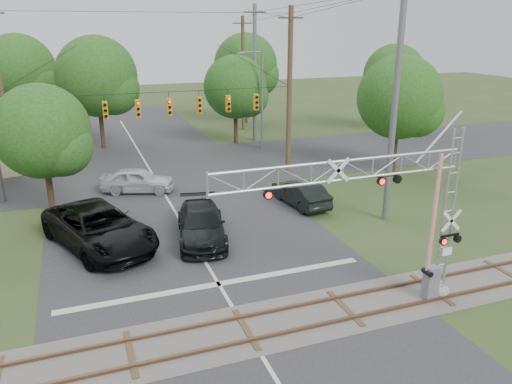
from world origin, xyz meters
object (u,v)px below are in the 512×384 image
object	(u,v)px
traffic_signal_span	(167,100)
pickup_black	(99,228)
streetlight	(260,95)
crossing_gantry	(385,206)
car_dark	(201,224)
sedan_silver	(138,180)

from	to	relation	value
traffic_signal_span	pickup_black	xyz separation A→B (m)	(-5.20, -8.91, -4.63)
traffic_signal_span	streetlight	world-z (taller)	traffic_signal_span
crossing_gantry	traffic_signal_span	bearing A→B (deg)	103.15
pickup_black	car_dark	distance (m)	4.91
crossing_gantry	pickup_black	bearing A→B (deg)	135.13
traffic_signal_span	sedan_silver	xyz separation A→B (m)	(-2.33, -1.01, -4.84)
crossing_gantry	car_dark	xyz separation A→B (m)	(-4.65, 8.60, -3.36)
sedan_silver	streetlight	xyz separation A→B (m)	(11.52, 8.22, 3.87)
traffic_signal_span	sedan_silver	world-z (taller)	traffic_signal_span
pickup_black	sedan_silver	world-z (taller)	pickup_black
crossing_gantry	streetlight	bearing A→B (deg)	79.16
crossing_gantry	car_dark	bearing A→B (deg)	118.43
traffic_signal_span	pickup_black	world-z (taller)	traffic_signal_span
crossing_gantry	sedan_silver	distance (m)	18.88
sedan_silver	streetlight	world-z (taller)	streetlight
traffic_signal_span	streetlight	bearing A→B (deg)	38.16
traffic_signal_span	pickup_black	bearing A→B (deg)	-120.25
sedan_silver	streetlight	size ratio (longest dim) A/B	0.56
crossing_gantry	streetlight	size ratio (longest dim) A/B	1.18
traffic_signal_span	pickup_black	distance (m)	11.31
crossing_gantry	traffic_signal_span	size ratio (longest dim) A/B	0.51
car_dark	sedan_silver	xyz separation A→B (m)	(-1.97, 8.76, -0.03)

